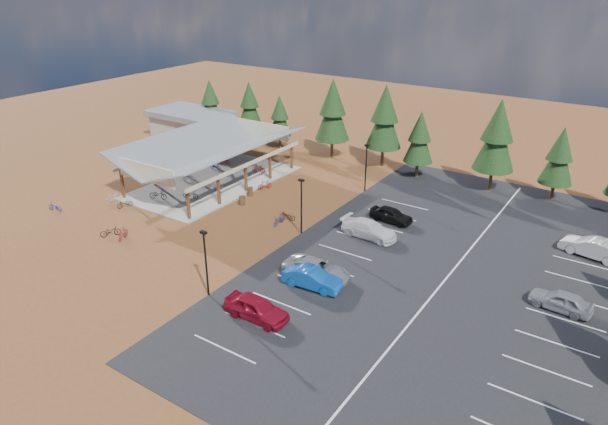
# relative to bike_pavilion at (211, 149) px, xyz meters

# --- Properties ---
(ground) EXTENTS (140.00, 140.00, 0.00)m
(ground) POSITION_rel_bike_pavilion_xyz_m (10.00, -7.00, -3.82)
(ground) COLOR brown
(ground) RESTS_ON ground
(asphalt_lot) EXTENTS (27.00, 44.00, 0.04)m
(asphalt_lot) POSITION_rel_bike_pavilion_xyz_m (28.50, -4.00, -3.80)
(asphalt_lot) COLOR black
(asphalt_lot) RESTS_ON ground
(concrete_pad) EXTENTS (10.60, 18.60, 0.10)m
(concrete_pad) POSITION_rel_bike_pavilion_xyz_m (0.00, 0.00, -3.77)
(concrete_pad) COLOR gray
(concrete_pad) RESTS_ON ground
(bike_pavilion) EXTENTS (11.65, 19.40, 4.97)m
(bike_pavilion) POSITION_rel_bike_pavilion_xyz_m (0.00, 0.00, 0.00)
(bike_pavilion) COLOR #502C17
(bike_pavilion) RESTS_ON concrete_pad
(outbuilding) EXTENTS (11.00, 7.00, 3.90)m
(outbuilding) POSITION_rel_bike_pavilion_xyz_m (-14.00, 11.00, -1.80)
(outbuilding) COLOR #ADA593
(outbuilding) RESTS_ON ground
(lamp_post_0) EXTENTS (0.50, 0.25, 5.14)m
(lamp_post_0) POSITION_rel_bike_pavilion_xyz_m (15.00, -17.00, -0.85)
(lamp_post_0) COLOR black
(lamp_post_0) RESTS_ON ground
(lamp_post_1) EXTENTS (0.50, 0.25, 5.14)m
(lamp_post_1) POSITION_rel_bike_pavilion_xyz_m (15.00, -5.00, -0.85)
(lamp_post_1) COLOR black
(lamp_post_1) RESTS_ON ground
(lamp_post_2) EXTENTS (0.50, 0.25, 5.14)m
(lamp_post_2) POSITION_rel_bike_pavilion_xyz_m (15.00, 7.00, -0.85)
(lamp_post_2) COLOR black
(lamp_post_2) RESTS_ON ground
(trash_bin_0) EXTENTS (0.60, 0.60, 0.90)m
(trash_bin_0) POSITION_rel_bike_pavilion_xyz_m (6.52, -2.99, -3.37)
(trash_bin_0) COLOR #473019
(trash_bin_0) RESTS_ON ground
(trash_bin_1) EXTENTS (0.60, 0.60, 0.90)m
(trash_bin_1) POSITION_rel_bike_pavilion_xyz_m (5.70, -0.69, -3.37)
(trash_bin_1) COLOR #473019
(trash_bin_1) RESTS_ON ground
(pine_0) EXTENTS (3.26, 3.26, 7.59)m
(pine_0) POSITION_rel_bike_pavilion_xyz_m (-13.54, 14.56, 0.81)
(pine_0) COLOR #382314
(pine_0) RESTS_ON ground
(pine_1) EXTENTS (3.32, 3.32, 7.73)m
(pine_1) POSITION_rel_bike_pavilion_xyz_m (-7.55, 15.83, 0.90)
(pine_1) COLOR #382314
(pine_1) RESTS_ON ground
(pine_2) EXTENTS (2.97, 2.97, 6.92)m
(pine_2) POSITION_rel_bike_pavilion_xyz_m (-1.42, 14.39, 0.40)
(pine_2) COLOR #382314
(pine_2) RESTS_ON ground
(pine_3) EXTENTS (4.19, 4.19, 9.77)m
(pine_3) POSITION_rel_bike_pavilion_xyz_m (6.33, 14.60, 2.15)
(pine_3) COLOR #382314
(pine_3) RESTS_ON ground
(pine_4) EXTENTS (4.16, 4.16, 9.69)m
(pine_4) POSITION_rel_bike_pavilion_xyz_m (12.87, 15.33, 2.09)
(pine_4) COLOR #382314
(pine_4) RESTS_ON ground
(pine_5) EXTENTS (3.25, 3.25, 7.57)m
(pine_5) POSITION_rel_bike_pavilion_xyz_m (17.81, 14.08, 0.80)
(pine_5) COLOR #382314
(pine_5) RESTS_ON ground
(pine_6) EXTENTS (4.21, 4.21, 9.81)m
(pine_6) POSITION_rel_bike_pavilion_xyz_m (25.86, 14.60, 2.17)
(pine_6) COLOR #382314
(pine_6) RESTS_ON ground
(pine_7) EXTENTS (3.28, 3.28, 7.63)m
(pine_7) POSITION_rel_bike_pavilion_xyz_m (31.87, 15.51, 0.84)
(pine_7) COLOR #382314
(pine_7) RESTS_ON ground
(bike_0) EXTENTS (2.02, 1.26, 1.00)m
(bike_0) POSITION_rel_bike_pavilion_xyz_m (-1.37, -6.76, -3.22)
(bike_0) COLOR black
(bike_0) RESTS_ON concrete_pad
(bike_1) EXTENTS (1.90, 0.82, 1.11)m
(bike_1) POSITION_rel_bike_pavilion_xyz_m (-2.36, -1.48, -3.17)
(bike_1) COLOR gray
(bike_1) RESTS_ON concrete_pad
(bike_2) EXTENTS (1.57, 0.61, 0.82)m
(bike_2) POSITION_rel_bike_pavilion_xyz_m (-2.56, 3.10, -3.32)
(bike_2) COLOR #182099
(bike_2) RESTS_ON concrete_pad
(bike_3) EXTENTS (1.51, 0.53, 0.89)m
(bike_3) POSITION_rel_bike_pavilion_xyz_m (-2.93, 5.12, -3.28)
(bike_3) COLOR maroon
(bike_3) RESTS_ON concrete_pad
(bike_4) EXTENTS (1.78, 1.06, 0.89)m
(bike_4) POSITION_rel_bike_pavilion_xyz_m (1.30, -4.84, -3.28)
(bike_4) COLOR black
(bike_4) RESTS_ON concrete_pad
(bike_5) EXTENTS (1.72, 0.49, 1.03)m
(bike_5) POSITION_rel_bike_pavilion_xyz_m (1.28, -1.66, -3.21)
(bike_5) COLOR gray
(bike_5) RESTS_ON concrete_pad
(bike_6) EXTENTS (1.76, 1.03, 0.87)m
(bike_6) POSITION_rel_bike_pavilion_xyz_m (0.72, 1.95, -3.29)
(bike_6) COLOR #244B9B
(bike_6) RESTS_ON concrete_pad
(bike_7) EXTENTS (1.67, 0.77, 0.97)m
(bike_7) POSITION_rel_bike_pavilion_xyz_m (2.25, 5.09, -3.24)
(bike_7) COLOR maroon
(bike_7) RESTS_ON concrete_pad
(bike_8) EXTENTS (1.02, 1.63, 0.81)m
(bike_8) POSITION_rel_bike_pavilion_xyz_m (-2.64, -9.91, -3.42)
(bike_8) COLOR black
(bike_8) RESTS_ON ground
(bike_9) EXTENTS (1.04, 1.75, 1.01)m
(bike_9) POSITION_rel_bike_pavilion_xyz_m (-4.47, -9.87, -3.32)
(bike_9) COLOR #96989F
(bike_9) RESTS_ON ground
(bike_10) EXTENTS (1.74, 0.91, 0.87)m
(bike_10) POSITION_rel_bike_pavilion_xyz_m (-7.58, -14.25, -3.39)
(bike_10) COLOR navy
(bike_10) RESTS_ON ground
(bike_11) EXTENTS (1.22, 1.86, 1.09)m
(bike_11) POSITION_rel_bike_pavilion_xyz_m (2.72, -14.53, -3.28)
(bike_11) COLOR maroon
(bike_11) RESTS_ON ground
(bike_12) EXTENTS (1.44, 1.84, 0.93)m
(bike_12) POSITION_rel_bike_pavilion_xyz_m (1.33, -14.76, -3.36)
(bike_12) COLOR black
(bike_12) RESTS_ON ground
(bike_14) EXTENTS (0.75, 1.81, 0.93)m
(bike_14) POSITION_rel_bike_pavilion_xyz_m (12.30, -4.70, -3.36)
(bike_14) COLOR navy
(bike_14) RESTS_ON ground
(bike_15) EXTENTS (1.16, 1.68, 0.99)m
(bike_15) POSITION_rel_bike_pavilion_xyz_m (5.86, 1.57, -3.33)
(bike_15) COLOR maroon
(bike_15) RESTS_ON ground
(bike_16) EXTENTS (1.62, 0.98, 0.81)m
(bike_16) POSITION_rel_bike_pavilion_xyz_m (12.36, -3.46, -3.42)
(bike_16) COLOR black
(bike_16) RESTS_ON ground
(car_0) EXTENTS (4.67, 1.92, 1.58)m
(car_0) POSITION_rel_bike_pavilion_xyz_m (19.67, -17.31, -2.99)
(car_0) COLOR maroon
(car_0) RESTS_ON asphalt_lot
(car_1) EXTENTS (4.64, 2.02, 1.48)m
(car_1) POSITION_rel_bike_pavilion_xyz_m (20.66, -11.97, -3.04)
(car_1) COLOR #0F49A0
(car_1) RESTS_ON asphalt_lot
(car_2) EXTENTS (5.31, 2.48, 1.47)m
(car_2) POSITION_rel_bike_pavilion_xyz_m (20.27, -10.79, -3.05)
(car_2) COLOR gray
(car_2) RESTS_ON asphalt_lot
(car_3) EXTENTS (5.14, 2.27, 1.47)m
(car_3) POSITION_rel_bike_pavilion_xyz_m (20.35, -2.34, -3.05)
(car_3) COLOR white
(car_3) RESTS_ON asphalt_lot
(car_4) EXTENTS (4.13, 1.85, 1.38)m
(car_4) POSITION_rel_bike_pavilion_xyz_m (20.58, 1.59, -3.09)
(car_4) COLOR black
(car_4) RESTS_ON asphalt_lot
(car_8) EXTENTS (4.26, 1.97, 1.41)m
(car_8) POSITION_rel_bike_pavilion_xyz_m (36.42, -4.91, -3.08)
(car_8) COLOR gray
(car_8) RESTS_ON asphalt_lot
(car_9) EXTENTS (5.07, 2.53, 1.60)m
(car_9) POSITION_rel_bike_pavilion_xyz_m (37.06, 4.60, -2.99)
(car_9) COLOR beige
(car_9) RESTS_ON asphalt_lot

